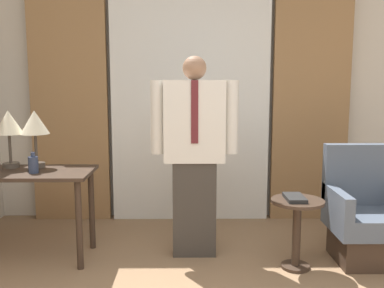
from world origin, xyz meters
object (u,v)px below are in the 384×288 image
(book, at_px, (295,198))
(armchair, at_px, (367,220))
(table_lamp_left, at_px, (9,125))
(person, at_px, (194,150))
(table_lamp_right, at_px, (35,125))
(desk, at_px, (18,184))
(bottle_by_lamp, at_px, (33,164))
(side_table, at_px, (297,222))

(book, bearing_deg, armchair, 13.90)
(table_lamp_left, distance_m, person, 1.55)
(table_lamp_right, bearing_deg, book, -9.40)
(desk, xyz_separation_m, bottle_by_lamp, (0.16, -0.08, 0.18))
(desk, relative_size, person, 0.72)
(table_lamp_right, distance_m, bottle_by_lamp, 0.36)
(table_lamp_right, distance_m, armchair, 2.83)
(bottle_by_lamp, bearing_deg, side_table, -3.57)
(table_lamp_left, height_order, side_table, table_lamp_left)
(table_lamp_right, relative_size, side_table, 0.87)
(desk, bearing_deg, book, -5.38)
(person, bearing_deg, armchair, -5.48)
(desk, relative_size, table_lamp_left, 2.49)
(desk, height_order, person, person)
(table_lamp_left, height_order, person, person)
(table_lamp_left, bearing_deg, person, -1.95)
(armchair, bearing_deg, table_lamp_right, 176.07)
(table_lamp_right, bearing_deg, bottle_by_lamp, -76.65)
(desk, distance_m, book, 2.20)
(side_table, bearing_deg, bottle_by_lamp, 176.43)
(person, bearing_deg, table_lamp_right, 177.73)
(table_lamp_right, height_order, side_table, table_lamp_right)
(desk, xyz_separation_m, armchair, (2.83, -0.05, -0.29))
(table_lamp_left, relative_size, armchair, 0.51)
(desk, xyz_separation_m, person, (1.43, 0.09, 0.26))
(table_lamp_left, height_order, bottle_by_lamp, table_lamp_left)
(bottle_by_lamp, relative_size, armchair, 0.18)
(person, bearing_deg, side_table, -20.56)
(desk, relative_size, side_table, 2.16)
(table_lamp_right, height_order, person, person)
(bottle_by_lamp, height_order, person, person)
(table_lamp_right, distance_m, book, 2.18)
(desk, xyz_separation_m, book, (2.19, -0.21, -0.06))
(bottle_by_lamp, bearing_deg, person, 7.55)
(book, bearing_deg, side_table, -7.76)
(armchair, xyz_separation_m, side_table, (-0.62, -0.16, 0.04))
(armchair, height_order, book, armchair)
(armchair, bearing_deg, desk, 179.02)
(table_lamp_left, xyz_separation_m, bottle_by_lamp, (0.27, -0.22, -0.29))
(desk, xyz_separation_m, side_table, (2.22, -0.21, -0.25))
(armchair, bearing_deg, table_lamp_left, 176.36)
(person, xyz_separation_m, side_table, (0.79, -0.30, -0.51))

